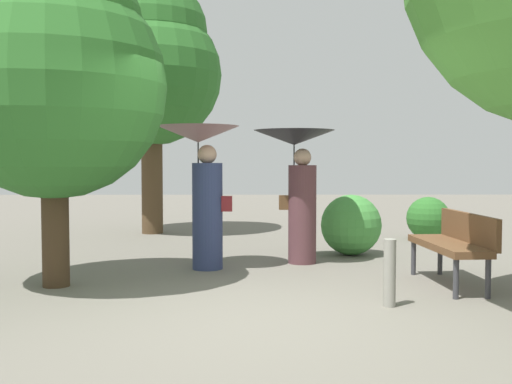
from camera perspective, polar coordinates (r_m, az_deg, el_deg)
name	(u,v)px	position (r m, az deg, el deg)	size (l,w,h in m)	color
ground_plane	(258,316)	(5.66, 0.23, -11.63)	(40.00, 40.00, 0.00)	#6B665B
person_left	(203,172)	(7.95, -5.05, 1.87)	(1.08, 1.08, 1.88)	navy
person_right	(298,171)	(8.39, 3.97, 1.96)	(1.13, 1.13, 1.85)	#563338
park_bench	(455,241)	(7.27, 18.26, -4.42)	(0.58, 1.53, 0.83)	#38383D
tree_near_left	(151,62)	(12.16, -9.88, 11.99)	(2.74, 2.74, 5.02)	#4C3823
tree_mid_left	(53,68)	(7.24, -18.65, 11.03)	(2.55, 2.55, 3.89)	#42301E
bush_path_left	(428,218)	(11.38, 15.94, -2.39)	(0.78, 0.78, 0.78)	#2D6B28
bush_path_right	(351,225)	(9.25, 8.96, -3.08)	(0.92, 0.92, 0.92)	#428C3D
path_marker_post	(390,273)	(6.08, 12.51, -7.46)	(0.12, 0.12, 0.66)	gray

